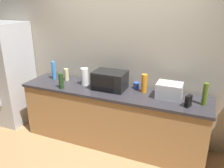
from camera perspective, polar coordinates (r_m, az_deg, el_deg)
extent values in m
plane|color=#A87F51|center=(3.56, -2.61, -17.43)|extent=(8.00, 8.00, 0.00)
cube|color=#B2A893|center=(3.64, 2.51, 7.28)|extent=(6.40, 0.10, 2.70)
cube|color=#B27F4C|center=(3.62, 0.00, -8.46)|extent=(2.80, 0.60, 0.86)
cube|color=#2D2B30|center=(3.42, 0.00, -1.88)|extent=(2.84, 0.64, 0.04)
cube|color=#B7BABF|center=(4.57, -24.47, 2.35)|extent=(0.72, 0.70, 1.80)
cube|color=black|center=(3.43, -0.53, 0.95)|extent=(0.48, 0.34, 0.27)
cube|color=black|center=(3.30, -2.36, 0.09)|extent=(0.34, 0.01, 0.21)
cube|color=#B7BABF|center=(3.23, 13.97, -1.56)|extent=(0.34, 0.26, 0.21)
cylinder|color=white|center=(3.61, -6.77, 1.83)|extent=(0.12, 0.12, 0.27)
cube|color=black|center=(3.05, 18.35, -4.03)|extent=(0.09, 0.12, 0.15)
cylinder|color=#338CE5|center=(3.96, -14.23, 3.28)|extent=(0.06, 0.06, 0.30)
cylinder|color=orange|center=(3.34, 7.94, 0.17)|extent=(0.08, 0.08, 0.27)
cylinder|color=#4C6B19|center=(3.14, 21.97, -2.34)|extent=(0.06, 0.06, 0.30)
cylinder|color=#1E3F19|center=(3.54, -12.48, 0.75)|extent=(0.07, 0.07, 0.23)
cylinder|color=beige|center=(3.87, -11.21, 2.31)|extent=(0.07, 0.07, 0.20)
cylinder|color=#2D4CB2|center=(3.49, 6.03, -0.36)|extent=(0.09, 0.09, 0.10)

